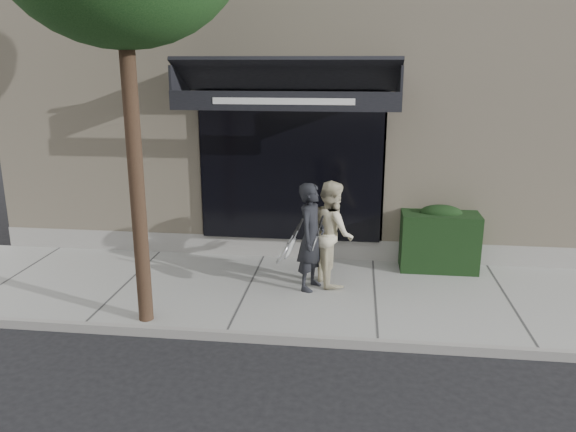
# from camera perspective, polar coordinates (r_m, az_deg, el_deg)

# --- Properties ---
(ground) EXTENTS (80.00, 80.00, 0.00)m
(ground) POSITION_cam_1_polar(r_m,az_deg,el_deg) (8.95, 8.80, -8.48)
(ground) COLOR black
(ground) RESTS_ON ground
(sidewalk) EXTENTS (20.00, 3.00, 0.12)m
(sidewalk) POSITION_cam_1_polar(r_m,az_deg,el_deg) (8.92, 8.81, -8.12)
(sidewalk) COLOR gray
(sidewalk) RESTS_ON ground
(curb) EXTENTS (20.00, 0.10, 0.14)m
(curb) POSITION_cam_1_polar(r_m,az_deg,el_deg) (7.52, 9.13, -12.75)
(curb) COLOR gray
(curb) RESTS_ON ground
(building_facade) EXTENTS (14.30, 8.04, 5.64)m
(building_facade) POSITION_cam_1_polar(r_m,az_deg,el_deg) (13.17, 8.69, 11.50)
(building_facade) COLOR beige
(building_facade) RESTS_ON ground
(hedge) EXTENTS (1.30, 0.70, 1.14)m
(hedge) POSITION_cam_1_polar(r_m,az_deg,el_deg) (9.99, 15.09, -2.24)
(hedge) COLOR black
(hedge) RESTS_ON sidewalk
(pedestrian_front) EXTENTS (0.79, 0.89, 1.70)m
(pedestrian_front) POSITION_cam_1_polar(r_m,az_deg,el_deg) (8.71, 2.37, -2.15)
(pedestrian_front) COLOR black
(pedestrian_front) RESTS_ON sidewalk
(pedestrian_back) EXTENTS (0.89, 1.00, 1.69)m
(pedestrian_back) POSITION_cam_1_polar(r_m,az_deg,el_deg) (8.97, 4.45, -1.71)
(pedestrian_back) COLOR beige
(pedestrian_back) RESTS_ON sidewalk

